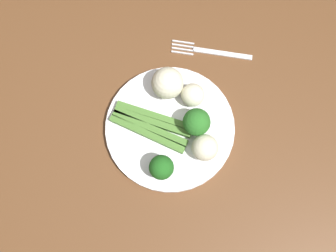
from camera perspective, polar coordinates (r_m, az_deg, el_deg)
ground_plane at (r=1.50m, az=0.32°, el=-9.95°), size 6.00×6.00×0.02m
dining_table at (r=0.87m, az=0.55°, el=-5.64°), size 1.34×1.01×0.72m
plate at (r=0.78m, az=-0.00°, el=-0.25°), size 0.24×0.24×0.01m
asparagus_bundle at (r=0.77m, az=-2.64°, el=0.13°), size 0.09×0.16×0.01m
broccoli_right at (r=0.73m, az=-1.22°, el=-5.72°), size 0.04×0.04×0.05m
broccoli_near_center at (r=0.74m, az=3.67°, el=0.55°), size 0.05×0.05×0.06m
cauliflower_left at (r=0.77m, az=-0.36°, el=5.97°), size 0.06×0.06×0.06m
cauliflower_back_right at (r=0.77m, az=3.16°, el=4.32°), size 0.04×0.04×0.04m
cauliflower_front at (r=0.75m, az=4.83°, el=-2.98°), size 0.05×0.05×0.05m
fork at (r=0.85m, az=5.55°, el=10.18°), size 0.03×0.17×0.00m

